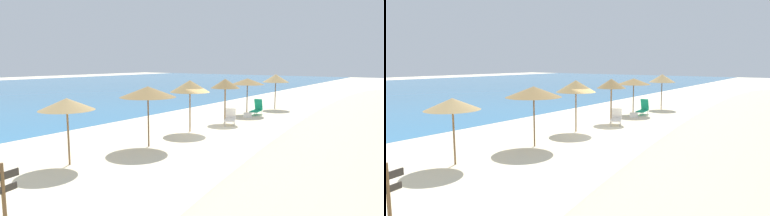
% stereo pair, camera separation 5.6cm
% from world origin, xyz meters
% --- Properties ---
extents(ground_plane, '(160.00, 160.00, 0.00)m').
position_xyz_m(ground_plane, '(0.00, 0.00, 0.00)').
color(ground_plane, beige).
extents(dune_ridge, '(41.51, 9.29, 2.42)m').
position_xyz_m(dune_ridge, '(-3.28, -8.47, 1.21)').
color(dune_ridge, beige).
rests_on(dune_ridge, ground_plane).
extents(beach_umbrella_1, '(2.11, 2.11, 2.62)m').
position_xyz_m(beach_umbrella_1, '(-8.41, 1.54, 2.38)').
color(beach_umbrella_1, brown).
rests_on(beach_umbrella_1, ground_plane).
extents(beach_umbrella_2, '(2.64, 2.64, 2.86)m').
position_xyz_m(beach_umbrella_2, '(-4.46, 0.98, 2.60)').
color(beach_umbrella_2, brown).
rests_on(beach_umbrella_2, ground_plane).
extents(beach_umbrella_3, '(2.29, 2.29, 2.96)m').
position_xyz_m(beach_umbrella_3, '(-0.50, 1.39, 2.61)').
color(beach_umbrella_3, brown).
rests_on(beach_umbrella_3, ground_plane).
extents(beach_umbrella_4, '(1.92, 1.92, 2.89)m').
position_xyz_m(beach_umbrella_4, '(3.31, 1.25, 2.57)').
color(beach_umbrella_4, brown).
rests_on(beach_umbrella_4, ground_plane).
extents(beach_umbrella_5, '(2.55, 2.55, 2.75)m').
position_xyz_m(beach_umbrella_5, '(7.36, 1.61, 2.51)').
color(beach_umbrella_5, brown).
rests_on(beach_umbrella_5, ground_plane).
extents(beach_umbrella_6, '(2.21, 2.21, 2.95)m').
position_xyz_m(beach_umbrella_6, '(11.47, 0.98, 2.60)').
color(beach_umbrella_6, brown).
rests_on(beach_umbrella_6, ground_plane).
extents(lounge_chair_0, '(1.55, 0.78, 1.17)m').
position_xyz_m(lounge_chair_0, '(7.60, 0.90, 0.45)').
color(lounge_chair_0, '#199972').
rests_on(lounge_chair_0, ground_plane).
extents(lounge_chair_1, '(1.55, 1.19, 0.99)m').
position_xyz_m(lounge_chair_1, '(2.72, 0.52, 0.43)').
color(lounge_chair_1, white).
rests_on(lounge_chair_1, ground_plane).
extents(wooden_signpost, '(0.83, 0.19, 1.74)m').
position_xyz_m(wooden_signpost, '(-12.61, -2.03, 1.04)').
color(wooden_signpost, brown).
rests_on(wooden_signpost, ground_plane).
extents(cooler_box, '(0.55, 0.67, 0.33)m').
position_xyz_m(cooler_box, '(6.01, 0.89, 0.17)').
color(cooler_box, white).
rests_on(cooler_box, ground_plane).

